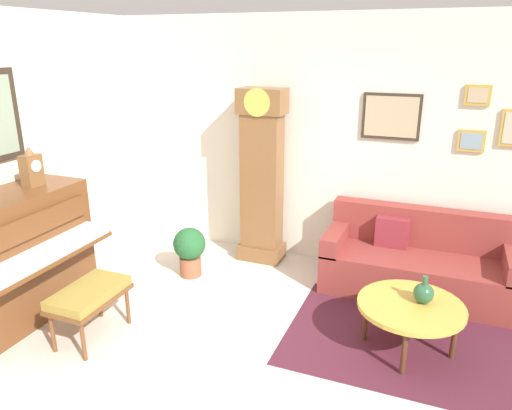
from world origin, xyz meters
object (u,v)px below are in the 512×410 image
piano_bench (89,296)px  coffee_table (411,307)px  grandfather_clock (262,181)px  piano (16,258)px  couch (418,263)px  green_jug (424,293)px  mantel_clock (31,168)px  potted_plant (190,249)px

piano_bench → coffee_table: size_ratio=0.80×
grandfather_clock → piano: bearing=-128.1°
coffee_table → couch: bearing=90.8°
piano → coffee_table: bearing=13.4°
piano → green_jug: (3.52, 0.88, -0.09)m
green_jug → mantel_clock: bearing=-171.1°
piano_bench → grandfather_clock: size_ratio=0.34×
piano → mantel_clock: mantel_clock is taller
piano_bench → potted_plant: (0.21, 1.38, -0.08)m
green_jug → potted_plant: green_jug is taller
mantel_clock → grandfather_clock: bearing=47.1°
potted_plant → piano_bench: bearing=-98.7°
potted_plant → couch: bearing=13.6°
piano → mantel_clock: (0.00, 0.33, 0.77)m
couch → grandfather_clock: bearing=175.3°
grandfather_clock → potted_plant: size_ratio=3.62×
coffee_table → mantel_clock: mantel_clock is taller
couch → mantel_clock: size_ratio=5.00×
green_jug → grandfather_clock: bearing=147.9°
potted_plant → green_jug: bearing=-10.7°
piano_bench → potted_plant: bearing=81.3°
piano → green_jug: piano is taller
coffee_table → green_jug: size_ratio=3.67×
piano_bench → mantel_clock: (-0.83, 0.36, 0.97)m
piano → green_jug: size_ratio=6.00×
piano_bench → couch: 3.25m
grandfather_clock → coffee_table: size_ratio=2.31×
piano → couch: size_ratio=0.76×
piano → couch: (3.42, 1.93, -0.30)m
grandfather_clock → couch: bearing=-4.7°
mantel_clock → piano_bench: bearing=-23.4°
grandfather_clock → potted_plant: bearing=-128.7°
coffee_table → mantel_clock: 3.61m
green_jug → coffee_table: bearing=-142.7°
couch → green_jug: size_ratio=7.92×
green_jug → potted_plant: bearing=169.3°
mantel_clock → piano: bearing=-90.4°
piano_bench → green_jug: 2.84m
green_jug → couch: bearing=95.6°
piano_bench → coffee_table: (2.60, 0.85, -0.01)m
piano → potted_plant: bearing=52.3°
couch → mantel_clock: 3.92m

